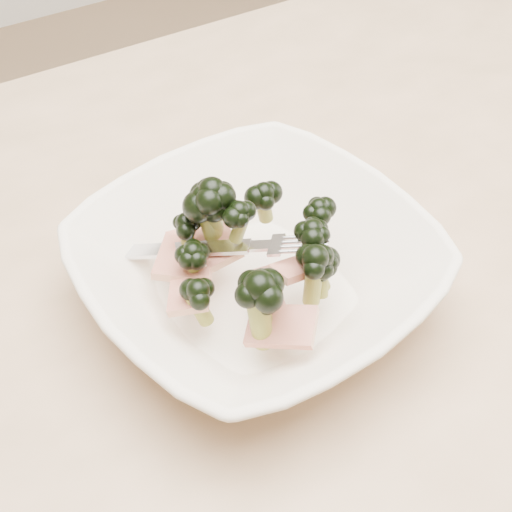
# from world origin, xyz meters

# --- Properties ---
(dining_table) EXTENTS (1.20, 0.80, 0.75)m
(dining_table) POSITION_xyz_m (0.00, 0.00, 0.65)
(dining_table) COLOR tan
(dining_table) RESTS_ON ground
(broccoli_dish) EXTENTS (0.32, 0.32, 0.12)m
(broccoli_dish) POSITION_xyz_m (-0.07, -0.04, 0.79)
(broccoli_dish) COLOR #F0E2CB
(broccoli_dish) RESTS_ON dining_table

